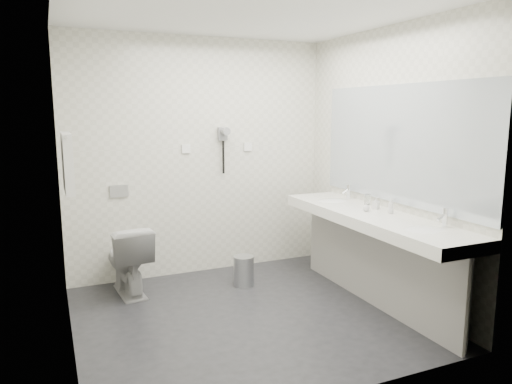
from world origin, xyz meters
name	(u,v)px	position (x,y,z in m)	size (l,w,h in m)	color
floor	(247,316)	(0.00, 0.00, 0.00)	(2.80, 2.80, 0.00)	#232327
ceiling	(246,12)	(0.00, 0.00, 2.50)	(2.80, 2.80, 0.00)	white
wall_back	(200,158)	(0.00, 1.30, 1.25)	(2.80, 2.80, 0.00)	silver
wall_front	(333,198)	(0.00, -1.30, 1.25)	(2.80, 2.80, 0.00)	silver
wall_left	(63,182)	(-1.40, 0.00, 1.25)	(2.60, 2.60, 0.00)	silver
wall_right	(385,164)	(1.40, 0.00, 1.25)	(2.60, 2.60, 0.00)	silver
vanity_counter	(372,218)	(1.12, -0.20, 0.80)	(0.55, 2.20, 0.10)	white
vanity_panel	(373,264)	(1.15, -0.20, 0.38)	(0.03, 2.15, 0.75)	gray
vanity_post_near	(466,306)	(1.18, -1.24, 0.38)	(0.06, 0.06, 0.75)	silver
vanity_post_far	(316,236)	(1.18, 0.84, 0.38)	(0.06, 0.06, 0.75)	silver
mirror	(399,144)	(1.39, -0.20, 1.45)	(0.02, 2.20, 1.05)	#B2BCC6
basin_near	(425,231)	(1.12, -0.85, 0.83)	(0.40, 0.31, 0.05)	white
basin_far	(332,202)	(1.12, 0.45, 0.83)	(0.40, 0.31, 0.05)	white
faucet_near	(445,218)	(1.32, -0.85, 0.92)	(0.04, 0.04, 0.15)	silver
faucet_far	(349,192)	(1.32, 0.45, 0.92)	(0.04, 0.04, 0.15)	silver
soap_bottle_a	(376,203)	(1.26, -0.08, 0.91)	(0.05, 0.05, 0.11)	white
soap_bottle_b	(366,207)	(1.11, -0.12, 0.89)	(0.06, 0.06, 0.08)	white
soap_bottle_c	(391,206)	(1.26, -0.28, 0.92)	(0.05, 0.05, 0.13)	white
glass_left	(367,199)	(1.31, 0.13, 0.90)	(0.06, 0.06, 0.10)	silver
toilet	(128,259)	(-0.84, 0.95, 0.34)	(0.38, 0.67, 0.68)	white
flush_plate	(119,191)	(-0.85, 1.29, 0.95)	(0.18, 0.02, 0.12)	#B2B5BA
pedal_bin	(244,271)	(0.25, 0.69, 0.14)	(0.21, 0.21, 0.29)	#B2B5BA
bin_lid	(244,257)	(0.25, 0.69, 0.30)	(0.21, 0.21, 0.01)	#B2B5BA
towel_rail	(64,135)	(-1.35, 0.55, 1.55)	(0.02, 0.02, 0.62)	silver
towel_near	(68,164)	(-1.34, 0.41, 1.33)	(0.07, 0.24, 0.48)	silver
towel_far	(67,161)	(-1.34, 0.69, 1.33)	(0.07, 0.24, 0.48)	silver
dryer_cradle	(223,134)	(0.25, 1.27, 1.50)	(0.10, 0.04, 0.14)	gray
dryer_barrel	(225,131)	(0.25, 1.20, 1.53)	(0.08, 0.08, 0.14)	gray
dryer_cord	(223,157)	(0.25, 1.26, 1.25)	(0.02, 0.02, 0.35)	black
switch_plate_a	(186,149)	(-0.15, 1.29, 1.35)	(0.09, 0.02, 0.09)	white
switch_plate_b	(248,147)	(0.55, 1.29, 1.35)	(0.09, 0.02, 0.09)	white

